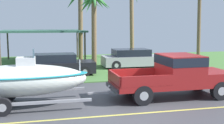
{
  "coord_description": "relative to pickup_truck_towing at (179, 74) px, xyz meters",
  "views": [
    {
      "loc": [
        -3.73,
        -11.3,
        3.2
      ],
      "look_at": [
        -0.71,
        1.23,
        1.49
      ],
      "focal_mm": 46.02,
      "sensor_mm": 36.0,
      "label": 1
    }
  ],
  "objects": [
    {
      "name": "pickup_truck_towing",
      "position": [
        0.0,
        0.0,
        0.0
      ],
      "size": [
        5.49,
        2.08,
        1.88
      ],
      "color": "maroon",
      "rests_on": "ground"
    },
    {
      "name": "parked_sedan_near",
      "position": [
        0.71,
        8.75,
        -0.37
      ],
      "size": [
        4.66,
        1.94,
        1.38
      ],
      "color": "#99999E",
      "rests_on": "ground"
    },
    {
      "name": "parked_sedan_far",
      "position": [
        -4.89,
        6.56,
        -0.37
      ],
      "size": [
        4.4,
        1.81,
        1.38
      ],
      "color": "black",
      "rests_on": "ground"
    },
    {
      "name": "boat_on_trailer",
      "position": [
        -6.69,
        -0.0,
        0.02
      ],
      "size": [
        6.42,
        2.3,
        2.27
      ],
      "color": "gray",
      "rests_on": "ground"
    },
    {
      "name": "palm_tree_near_right",
      "position": [
        -1.96,
        10.23,
        3.26
      ],
      "size": [
        2.57,
        2.87,
        5.73
      ],
      "color": "brown",
      "rests_on": "ground"
    },
    {
      "name": "palm_tree_near_left",
      "position": [
        -2.66,
        12.56,
        3.67
      ],
      "size": [
        3.03,
        2.71,
        6.28
      ],
      "color": "brown",
      "rests_on": "ground"
    },
    {
      "name": "palm_tree_far_left",
      "position": [
        2.38,
        14.45,
        4.37
      ],
      "size": [
        3.39,
        2.86,
        7.22
      ],
      "color": "brown",
      "rests_on": "ground"
    },
    {
      "name": "carport_awning",
      "position": [
        -5.71,
        13.23,
        1.54
      ],
      "size": [
        6.73,
        5.55,
        2.7
      ],
      "color": "#4C4238",
      "rests_on": "ground"
    },
    {
      "name": "ground",
      "position": [
        -2.03,
        8.3,
        -1.05
      ],
      "size": [
        36.0,
        22.0,
        0.11
      ],
      "color": "#424247"
    }
  ]
}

